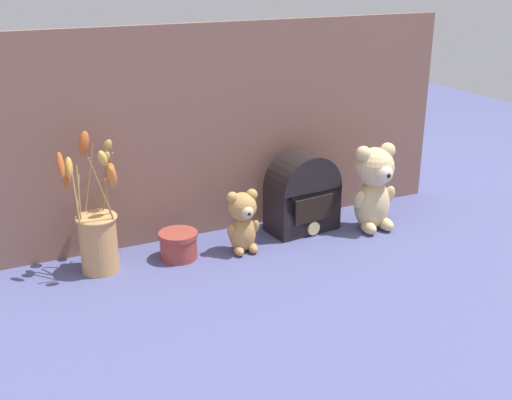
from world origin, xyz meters
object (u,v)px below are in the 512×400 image
(flower_vase, at_px, (98,231))
(vintage_radio, at_px, (302,196))
(decorative_tin_tall, at_px, (179,245))
(teddy_bear_large, at_px, (374,186))
(teddy_bear_medium, at_px, (243,220))

(flower_vase, relative_size, vintage_radio, 1.53)
(flower_vase, bearing_deg, decorative_tin_tall, -6.02)
(vintage_radio, bearing_deg, teddy_bear_large, -23.34)
(teddy_bear_medium, bearing_deg, teddy_bear_large, -2.71)
(teddy_bear_large, xyz_separation_m, flower_vase, (-0.76, 0.07, -0.03))
(teddy_bear_large, distance_m, decorative_tin_tall, 0.57)
(vintage_radio, relative_size, decorative_tin_tall, 2.25)
(vintage_radio, bearing_deg, flower_vase, -179.35)
(teddy_bear_large, height_order, decorative_tin_tall, teddy_bear_large)
(teddy_bear_large, height_order, vintage_radio, teddy_bear_large)
(teddy_bear_large, bearing_deg, flower_vase, 174.51)
(flower_vase, bearing_deg, vintage_radio, 0.65)
(decorative_tin_tall, bearing_deg, teddy_bear_medium, -11.38)
(flower_vase, relative_size, decorative_tin_tall, 3.44)
(teddy_bear_medium, height_order, flower_vase, flower_vase)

